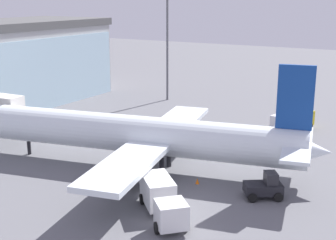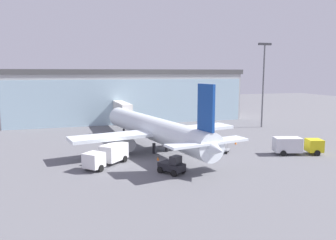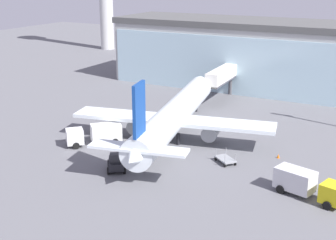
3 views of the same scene
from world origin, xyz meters
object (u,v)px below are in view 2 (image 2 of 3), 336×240
Objects in this scene: fuel_truck at (296,145)px; baggage_cart at (220,149)px; safety_cone_wingtip at (236,143)px; jet_bridge at (122,108)px; apron_light_mast at (263,78)px; pushback_tug at (172,166)px; airplane at (155,129)px; catering_truck at (108,155)px; safety_cone_nose at (158,158)px.

fuel_truck is 2.39× the size of baggage_cart.
safety_cone_wingtip is at bearing 136.00° from fuel_truck.
baggage_cart is at bearing -160.23° from jet_bridge.
apron_light_mast reaches higher than jet_bridge.
jet_bridge is at bearing -31.91° from pushback_tug.
safety_cone_wingtip is at bearing -146.54° from jet_bridge.
airplane is 4.72× the size of fuel_truck.
catering_truck is at bearing 116.99° from airplane.
fuel_truck is 21.42m from pushback_tug.
pushback_tug reaches higher than safety_cone_wingtip.
jet_bridge is 1.64× the size of fuel_truck.
baggage_cart is at bearing -135.96° from apron_light_mast.
pushback_tug is (7.32, -5.99, -0.49)m from catering_truck.
jet_bridge is at bearing 150.72° from baggage_cart.
apron_light_mast is (31.04, -8.06, 6.75)m from jet_bridge.
fuel_truck is at bearing -126.46° from airplane.
airplane reaches higher than fuel_truck.
catering_truck is 1.81× the size of pushback_tug.
apron_light_mast is at bearing -107.28° from jet_bridge.
catering_truck is 17.92m from baggage_cart.
catering_truck is at bearing -163.89° from safety_cone_wingtip.
safety_cone_wingtip is at bearing 79.22° from baggage_cart.
pushback_tug is at bearing -141.18° from safety_cone_wingtip.
safety_cone_nose and safety_cone_wingtip have the same top height.
jet_bridge is at bearing 139.99° from fuel_truck.
baggage_cart is at bearing -128.23° from airplane.
jet_bridge is 29.18m from safety_cone_nose.
catering_truck is 0.88× the size of fuel_truck.
safety_cone_wingtip is (5.27, 4.58, -0.23)m from baggage_cart.
safety_cone_wingtip is at bearing -102.25° from airplane.
safety_cone_wingtip is at bearing -84.40° from pushback_tug.
jet_bridge is at bearing 126.18° from safety_cone_wingtip.
fuel_truck is 13.86× the size of safety_cone_nose.
catering_truck is 9.48m from pushback_tug.
jet_bridge is at bearing 165.44° from apron_light_mast.
airplane is 9.67× the size of pushback_tug.
safety_cone_wingtip is (-5.39, 9.09, -1.19)m from fuel_truck.
pushback_tug is at bearing -155.11° from fuel_truck.
baggage_cart is (17.77, 2.07, -0.97)m from catering_truck.
apron_light_mast is 41.95m from pushback_tug.
apron_light_mast is 29.55m from baggage_cart.
jet_bridge is 0.35× the size of airplane.
apron_light_mast reaches higher than baggage_cart.
apron_light_mast is 2.49× the size of fuel_truck.
jet_bridge reaches higher than safety_cone_nose.
catering_truck is 2.11× the size of baggage_cart.
safety_cone_nose is (-10.60, -1.67, -0.23)m from baggage_cart.
airplane is 5.35× the size of catering_truck.
jet_bridge is 38.66m from fuel_truck.
baggage_cart is 5.80× the size of safety_cone_wingtip.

